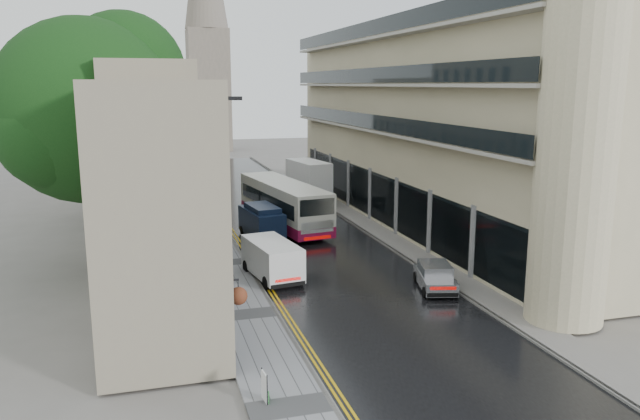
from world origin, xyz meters
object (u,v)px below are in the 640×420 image
cream_bus (284,214)px  pedestrian (197,223)px  lamp_post_far (211,162)px  estate_sign (265,387)px  tree_far (107,137)px  navy_van (257,227)px  white_van (266,270)px  silver_hatchback (426,284)px  tree_near (89,143)px  white_lorry (303,185)px  lamp_post_near (227,182)px

cream_bus → pedestrian: bearing=152.5°
lamp_post_far → estate_sign: 31.23m
tree_far → navy_van: bearing=-48.1°
white_van → tree_far: bearing=104.1°
cream_bus → silver_hatchback: cream_bus is taller
cream_bus → lamp_post_far: size_ratio=1.51×
tree_far → pedestrian: size_ratio=7.61×
tree_near → white_lorry: 21.43m
tree_far → lamp_post_near: tree_far is taller
tree_far → estate_sign: tree_far is taller
white_lorry → navy_van: white_lorry is taller
silver_hatchback → white_van: 7.77m
tree_far → navy_van: 14.44m
tree_near → silver_hatchback: bearing=-30.6°
tree_far → pedestrian: bearing=-50.5°
cream_bus → white_van: size_ratio=2.59×
tree_near → lamp_post_far: tree_near is taller
tree_near → tree_far: (0.30, 13.00, -0.72)m
tree_near → estate_sign: 18.94m
white_van → tree_near: bearing=136.2°
estate_sign → lamp_post_near: bearing=80.2°
tree_near → white_van: size_ratio=3.10×
lamp_post_far → estate_sign: lamp_post_far is taller
tree_far → estate_sign: (5.64, -29.82, -5.63)m
navy_van → lamp_post_near: lamp_post_near is taller
white_lorry → pedestrian: bearing=-148.3°
navy_van → pedestrian: size_ratio=2.79×
lamp_post_near → estate_sign: size_ratio=9.60×
lamp_post_far → tree_near: bearing=-128.2°
lamp_post_near → navy_van: bearing=67.6°
pedestrian → tree_near: bearing=53.4°
tree_near → pedestrian: bearing=46.1°
white_lorry → tree_far: bearing=175.4°
estate_sign → cream_bus: bearing=69.5°
white_lorry → navy_van: size_ratio=1.53×
white_lorry → estate_sign: size_ratio=7.32×
white_lorry → pedestrian: size_ratio=4.27×
white_van → estate_sign: (-2.26, -11.06, -0.44)m
navy_van → estate_sign: navy_van is taller
white_van → lamp_post_far: size_ratio=0.58×
cream_bus → silver_hatchback: size_ratio=3.29×
tree_far → silver_hatchback: size_ratio=3.53×
lamp_post_near → white_lorry: bearing=70.7°
silver_hatchback → pedestrian: size_ratio=2.16×
tree_far → white_lorry: tree_far is taller
tree_near → navy_van: bearing=17.4°
white_lorry → cream_bus: bearing=-120.1°
white_lorry → white_van: white_lorry is taller
silver_hatchback → navy_van: (-5.91, 11.95, 0.50)m
cream_bus → white_lorry: size_ratio=1.66×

